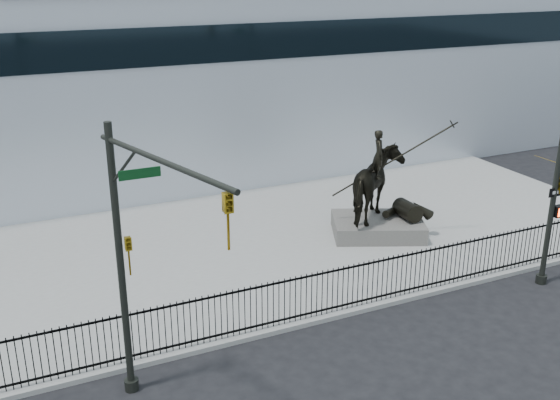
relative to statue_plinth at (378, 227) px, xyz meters
name	(u,v)px	position (x,y,z in m)	size (l,w,h in m)	color
ground	(369,332)	(-4.07, -5.85, -0.48)	(120.00, 120.00, 0.00)	black
plaza	(272,243)	(-4.07, 1.15, -0.40)	(30.00, 12.00, 0.15)	gray
building	(171,78)	(-4.07, 14.15, 4.02)	(44.00, 14.00, 9.00)	silver
picket_fence	(348,287)	(-4.07, -4.60, 0.43)	(22.10, 0.10, 1.50)	black
statue_plinth	(378,227)	(0.00, 0.00, 0.00)	(3.47, 2.39, 0.65)	#585551
equestrian_statue	(382,186)	(0.06, -0.03, 1.69)	(4.10, 3.46, 3.77)	black
traffic_signal_left	(138,257)	(-10.82, -6.47, 3.56)	(1.52, 4.84, 7.00)	black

